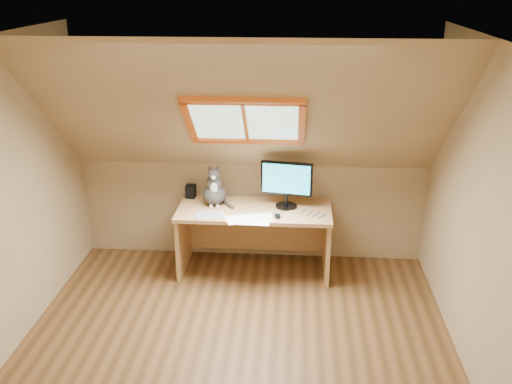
{
  "coord_description": "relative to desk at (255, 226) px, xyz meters",
  "views": [
    {
      "loc": [
        0.44,
        -3.68,
        2.79
      ],
      "look_at": [
        0.09,
        1.0,
        0.99
      ],
      "focal_mm": 40.0,
      "sensor_mm": 36.0,
      "label": 1
    }
  ],
  "objects": [
    {
      "name": "cat",
      "position": [
        -0.4,
        0.02,
        0.36
      ],
      "size": [
        0.25,
        0.29,
        0.42
      ],
      "color": "#443E3C",
      "rests_on": "desk"
    },
    {
      "name": "desk",
      "position": [
        0.0,
        0.0,
        0.0
      ],
      "size": [
        1.48,
        0.65,
        0.68
      ],
      "color": "tan",
      "rests_on": "ground"
    },
    {
      "name": "monitor",
      "position": [
        0.31,
        -0.0,
        0.48
      ],
      "size": [
        0.5,
        0.21,
        0.46
      ],
      "color": "black",
      "rests_on": "desk"
    },
    {
      "name": "graphics_tablet",
      "position": [
        -0.4,
        -0.27,
        0.22
      ],
      "size": [
        0.3,
        0.24,
        0.01
      ],
      "primitive_type": "cube",
      "rotation": [
        0.0,
        0.0,
        0.19
      ],
      "color": "#B2B2B7",
      "rests_on": "desk"
    },
    {
      "name": "room_shell",
      "position": [
        -0.05,
        -1.54,
        0.97
      ],
      "size": [
        3.52,
        3.52,
        2.41
      ],
      "color": "tan",
      "rests_on": "ground"
    },
    {
      "name": "papers",
      "position": [
        -0.02,
        -0.32,
        0.22
      ],
      "size": [
        0.35,
        0.3,
        0.01
      ],
      "color": "white",
      "rests_on": "desk"
    },
    {
      "name": "cables",
      "position": [
        0.46,
        -0.18,
        0.22
      ],
      "size": [
        0.51,
        0.26,
        0.01
      ],
      "color": "silver",
      "rests_on": "desk"
    },
    {
      "name": "ground",
      "position": [
        -0.05,
        -1.44,
        -0.46
      ],
      "size": [
        3.5,
        3.5,
        0.0
      ],
      "primitive_type": "plane",
      "color": "brown",
      "rests_on": "ground"
    },
    {
      "name": "mouse",
      "position": [
        0.23,
        -0.26,
        0.23
      ],
      "size": [
        0.07,
        0.1,
        0.03
      ],
      "primitive_type": "ellipsoid",
      "rotation": [
        0.0,
        0.0,
        0.1
      ],
      "color": "black",
      "rests_on": "desk"
    },
    {
      "name": "desk_speaker",
      "position": [
        -0.66,
        0.19,
        0.28
      ],
      "size": [
        0.1,
        0.1,
        0.13
      ],
      "primitive_type": "cube",
      "rotation": [
        0.0,
        0.0,
        -0.1
      ],
      "color": "black",
      "rests_on": "desk"
    }
  ]
}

